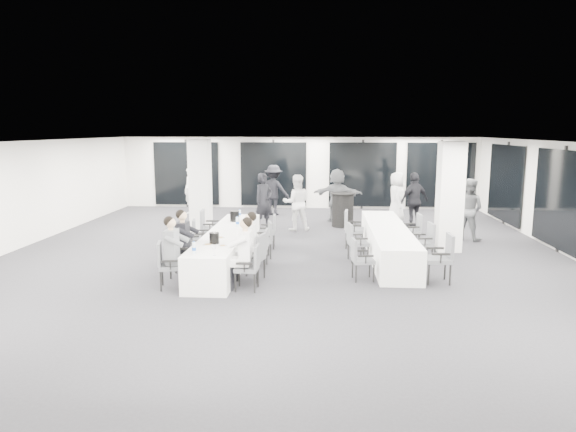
{
  "coord_description": "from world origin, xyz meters",
  "views": [
    {
      "loc": [
        0.95,
        -12.25,
        3.1
      ],
      "look_at": [
        0.13,
        -0.2,
        1.06
      ],
      "focal_mm": 32.0,
      "sensor_mm": 36.0,
      "label": 1
    }
  ],
  "objects_px": {
    "chair_main_right_second": "(255,254)",
    "standing_guest_f": "(337,192)",
    "banquet_table_side": "(388,242)",
    "chair_main_left_near": "(167,262)",
    "chair_main_right_fourth": "(265,237)",
    "ice_bucket_far": "(235,216)",
    "standing_guest_g": "(190,188)",
    "standing_guest_h": "(468,205)",
    "chair_side_left_far": "(351,226)",
    "chair_side_right_mid": "(425,240)",
    "standing_guest_b": "(296,199)",
    "chair_side_right_far": "(414,228)",
    "standing_guest_a": "(264,197)",
    "chair_main_right_near": "(251,264)",
    "standing_guest_e": "(397,194)",
    "chair_side_left_near": "(360,257)",
    "chair_main_right_mid": "(261,245)",
    "chair_side_right_near": "(442,255)",
    "chair_main_right_far": "(270,229)",
    "standing_guest_c": "(274,187)",
    "standing_guest_d": "(414,197)",
    "chair_main_left_far": "(208,226)",
    "banquet_table_main": "(227,248)",
    "chair_side_left_mid": "(355,240)",
    "chair_main_left_mid": "(188,243)",
    "cocktail_table": "(343,210)",
    "ice_bucket_near": "(214,238)",
    "chair_main_left_fourth": "(199,235)"
  },
  "relations": [
    {
      "from": "chair_main_right_far",
      "to": "standing_guest_f",
      "type": "distance_m",
      "value": 4.5
    },
    {
      "from": "chair_main_right_near",
      "to": "chair_main_left_mid",
      "type": "bearing_deg",
      "value": 48.63
    },
    {
      "from": "standing_guest_g",
      "to": "chair_main_left_far",
      "type": "bearing_deg",
      "value": -25.74
    },
    {
      "from": "chair_side_left_far",
      "to": "chair_side_right_mid",
      "type": "distance_m",
      "value": 2.15
    },
    {
      "from": "chair_side_right_far",
      "to": "standing_guest_a",
      "type": "bearing_deg",
      "value": 59.22
    },
    {
      "from": "chair_main_right_second",
      "to": "ice_bucket_far",
      "type": "bearing_deg",
      "value": 32.75
    },
    {
      "from": "chair_side_right_near",
      "to": "chair_side_right_far",
      "type": "relative_size",
      "value": 1.13
    },
    {
      "from": "standing_guest_g",
      "to": "standing_guest_h",
      "type": "relative_size",
      "value": 1.0
    },
    {
      "from": "chair_side_right_mid",
      "to": "ice_bucket_far",
      "type": "bearing_deg",
      "value": 72.34
    },
    {
      "from": "standing_guest_a",
      "to": "standing_guest_f",
      "type": "bearing_deg",
      "value": -12.81
    },
    {
      "from": "chair_main_right_near",
      "to": "chair_side_right_far",
      "type": "distance_m",
      "value": 5.5
    },
    {
      "from": "standing_guest_c",
      "to": "standing_guest_f",
      "type": "relative_size",
      "value": 1.02
    },
    {
      "from": "chair_main_left_near",
      "to": "standing_guest_b",
      "type": "relative_size",
      "value": 0.47
    },
    {
      "from": "banquet_table_main",
      "to": "chair_side_left_mid",
      "type": "relative_size",
      "value": 5.49
    },
    {
      "from": "chair_side_left_far",
      "to": "banquet_table_side",
      "type": "bearing_deg",
      "value": 45.56
    },
    {
      "from": "banquet_table_side",
      "to": "cocktail_table",
      "type": "xyz_separation_m",
      "value": [
        -0.95,
        3.96,
        0.18
      ]
    },
    {
      "from": "ice_bucket_near",
      "to": "chair_side_right_near",
      "type": "bearing_deg",
      "value": 0.35
    },
    {
      "from": "chair_main_right_near",
      "to": "standing_guest_e",
      "type": "distance_m",
      "value": 8.54
    },
    {
      "from": "chair_main_left_near",
      "to": "chair_side_right_far",
      "type": "distance_m",
      "value": 6.76
    },
    {
      "from": "chair_main_left_near",
      "to": "standing_guest_e",
      "type": "relative_size",
      "value": 0.48
    },
    {
      "from": "chair_main_right_near",
      "to": "standing_guest_c",
      "type": "bearing_deg",
      "value": 5.18
    },
    {
      "from": "standing_guest_c",
      "to": "chair_main_right_fourth",
      "type": "bearing_deg",
      "value": 108.84
    },
    {
      "from": "chair_main_right_mid",
      "to": "standing_guest_e",
      "type": "height_order",
      "value": "standing_guest_e"
    },
    {
      "from": "chair_main_left_fourth",
      "to": "standing_guest_g",
      "type": "relative_size",
      "value": 0.46
    },
    {
      "from": "chair_main_right_near",
      "to": "chair_side_left_near",
      "type": "bearing_deg",
      "value": -67.03
    },
    {
      "from": "chair_main_left_far",
      "to": "standing_guest_d",
      "type": "height_order",
      "value": "standing_guest_d"
    },
    {
      "from": "chair_main_right_near",
      "to": "standing_guest_d",
      "type": "distance_m",
      "value": 7.87
    },
    {
      "from": "chair_main_right_far",
      "to": "chair_side_left_mid",
      "type": "distance_m",
      "value": 2.5
    },
    {
      "from": "chair_main_right_second",
      "to": "chair_side_left_far",
      "type": "xyz_separation_m",
      "value": [
        2.15,
        3.16,
        0.01
      ]
    },
    {
      "from": "standing_guest_f",
      "to": "standing_guest_g",
      "type": "xyz_separation_m",
      "value": [
        -5.34,
        1.2,
        -0.04
      ]
    },
    {
      "from": "banquet_table_side",
      "to": "chair_main_left_mid",
      "type": "bearing_deg",
      "value": -165.31
    },
    {
      "from": "chair_side_right_near",
      "to": "ice_bucket_near",
      "type": "xyz_separation_m",
      "value": [
        -4.69,
        -0.03,
        0.29
      ]
    },
    {
      "from": "chair_main_right_second",
      "to": "standing_guest_f",
      "type": "relative_size",
      "value": 0.48
    },
    {
      "from": "chair_main_right_second",
      "to": "chair_side_left_mid",
      "type": "distance_m",
      "value": 2.75
    },
    {
      "from": "chair_main_right_second",
      "to": "chair_main_right_mid",
      "type": "height_order",
      "value": "chair_main_right_second"
    },
    {
      "from": "chair_main_left_mid",
      "to": "chair_main_right_far",
      "type": "xyz_separation_m",
      "value": [
        1.66,
        2.01,
        -0.06
      ]
    },
    {
      "from": "cocktail_table",
      "to": "chair_main_right_near",
      "type": "bearing_deg",
      "value": -106.69
    },
    {
      "from": "chair_main_right_second",
      "to": "standing_guest_f",
      "type": "height_order",
      "value": "standing_guest_f"
    },
    {
      "from": "standing_guest_c",
      "to": "standing_guest_e",
      "type": "height_order",
      "value": "standing_guest_c"
    },
    {
      "from": "standing_guest_b",
      "to": "standing_guest_g",
      "type": "xyz_separation_m",
      "value": [
        -4.04,
        2.79,
        0.0
      ]
    },
    {
      "from": "chair_main_right_near",
      "to": "chair_main_right_mid",
      "type": "distance_m",
      "value": 1.72
    },
    {
      "from": "chair_side_right_mid",
      "to": "standing_guest_c",
      "type": "relative_size",
      "value": 0.45
    },
    {
      "from": "banquet_table_side",
      "to": "chair_main_left_near",
      "type": "bearing_deg",
      "value": -148.72
    },
    {
      "from": "chair_main_right_near",
      "to": "standing_guest_b",
      "type": "height_order",
      "value": "standing_guest_b"
    },
    {
      "from": "chair_main_right_fourth",
      "to": "chair_main_right_far",
      "type": "bearing_deg",
      "value": -13.53
    },
    {
      "from": "ice_bucket_near",
      "to": "chair_main_right_near",
      "type": "bearing_deg",
      "value": -40.16
    },
    {
      "from": "banquet_table_main",
      "to": "chair_side_right_near",
      "type": "height_order",
      "value": "chair_side_right_near"
    },
    {
      "from": "chair_main_right_fourth",
      "to": "ice_bucket_far",
      "type": "xyz_separation_m",
      "value": [
        -0.88,
        0.79,
        0.38
      ]
    },
    {
      "from": "standing_guest_b",
      "to": "cocktail_table",
      "type": "bearing_deg",
      "value": -164.89
    },
    {
      "from": "standing_guest_a",
      "to": "standing_guest_b",
      "type": "relative_size",
      "value": 1.02
    }
  ]
}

